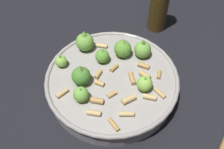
% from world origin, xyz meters
% --- Properties ---
extents(ground_plane, '(2.40, 2.40, 0.00)m').
position_xyz_m(ground_plane, '(0.00, 0.00, 0.00)').
color(ground_plane, black).
extents(cooking_pan, '(0.32, 0.32, 0.11)m').
position_xyz_m(cooking_pan, '(0.00, 0.00, 0.03)').
color(cooking_pan, '#9E9993').
rests_on(cooking_pan, ground).
extents(olive_oil_bottle, '(0.06, 0.06, 0.24)m').
position_xyz_m(olive_oil_bottle, '(0.28, -0.02, 0.10)').
color(olive_oil_bottle, '#4C3814').
rests_on(olive_oil_bottle, ground).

